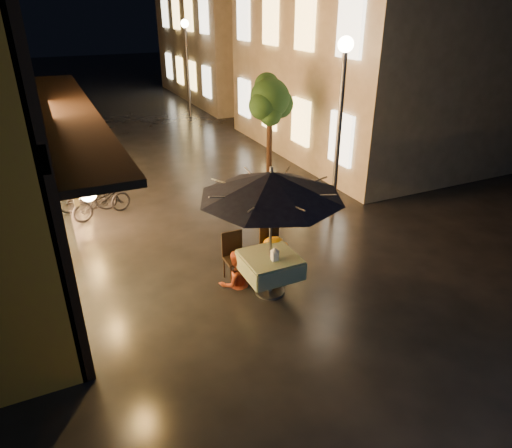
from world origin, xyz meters
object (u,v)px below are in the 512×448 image
person_orange (235,253)px  person_yellow (274,239)px  cafe_table (270,265)px  table_lantern (275,253)px  patio_umbrella (271,185)px  streetlamp_near (342,96)px  bicycle_0 (101,202)px

person_orange → person_yellow: bearing=179.8°
cafe_table → person_orange: person_orange is taller
table_lantern → person_orange: (-0.47, 0.69, -0.23)m
patio_umbrella → person_orange: size_ratio=1.84×
person_yellow → table_lantern: bearing=58.9°
streetlamp_near → bicycle_0: bearing=158.0°
cafe_table → table_lantern: table_lantern is taller
patio_umbrella → table_lantern: bearing=-90.0°
patio_umbrella → bicycle_0: 5.60m
patio_umbrella → table_lantern: (0.00, -0.17, -1.23)m
person_orange → patio_umbrella: bearing=132.6°
cafe_table → person_orange: size_ratio=0.72×
table_lantern → bicycle_0: size_ratio=0.16×
cafe_table → bicycle_0: 5.32m
streetlamp_near → person_orange: size_ratio=3.09×
patio_umbrella → person_orange: bearing=132.4°
patio_umbrella → person_yellow: bearing=55.6°
patio_umbrella → table_lantern: 1.24m
streetlamp_near → bicycle_0: 6.38m
person_orange → cafe_table: bearing=132.6°
person_orange → bicycle_0: size_ratio=0.89×
table_lantern → bicycle_0: (-2.31, 4.96, -0.51)m
table_lantern → patio_umbrella: bearing=90.0°
table_lantern → streetlamp_near: bearing=41.5°
cafe_table → patio_umbrella: patio_umbrella is taller
cafe_table → patio_umbrella: size_ratio=0.39×
bicycle_0 → patio_umbrella: bearing=-172.3°
bicycle_0 → person_yellow: bearing=-166.1°
streetlamp_near → person_orange: (-3.60, -2.08, -2.23)m
patio_umbrella → streetlamp_near: bearing=39.6°
patio_umbrella → person_orange: 1.62m
table_lantern → bicycle_0: 5.50m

